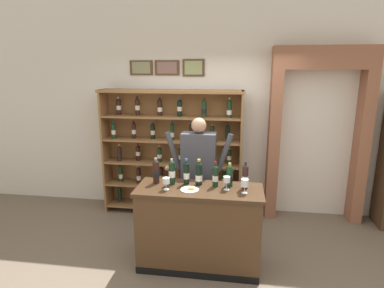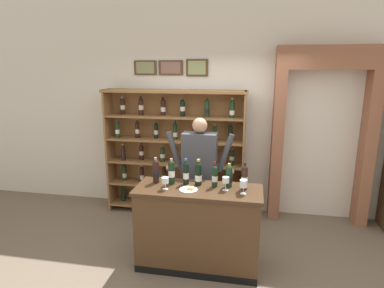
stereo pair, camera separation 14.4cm
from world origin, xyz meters
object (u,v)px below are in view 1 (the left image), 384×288
at_px(wine_glass_left, 227,180).
at_px(cheese_plate, 190,189).
at_px(shopkeeper, 199,166).
at_px(tasting_bottle_riserva, 229,175).
at_px(tasting_bottle_super_tuscan, 186,173).
at_px(wine_shelf, 172,149).
at_px(tasting_bottle_bianco, 199,173).
at_px(tasting_bottle_prosecco, 245,176).
at_px(wine_glass_spare, 245,183).
at_px(tasting_bottle_brunello, 156,171).
at_px(tasting_bottle_vin_santo, 215,176).
at_px(tasting_counter, 199,227).
at_px(tasting_bottle_rosso, 172,172).
at_px(wine_glass_right, 166,181).

height_order(wine_glass_left, cheese_plate, wine_glass_left).
distance_m(shopkeeper, tasting_bottle_riserva, 0.63).
xyz_separation_m(tasting_bottle_super_tuscan, tasting_bottle_riserva, (0.50, 0.00, -0.01)).
relative_size(wine_shelf, wine_glass_left, 14.28).
xyz_separation_m(tasting_bottle_bianco, tasting_bottle_prosecco, (0.53, -0.04, 0.01)).
xyz_separation_m(wine_glass_spare, wine_glass_left, (-0.20, 0.07, -0.00)).
height_order(wine_glass_spare, cheese_plate, wine_glass_spare).
distance_m(wine_shelf, tasting_bottle_brunello, 1.30).
bearing_deg(wine_glass_left, tasting_bottle_brunello, 173.23).
bearing_deg(tasting_bottle_vin_santo, tasting_counter, -153.29).
relative_size(tasting_bottle_brunello, tasting_bottle_rosso, 1.01).
bearing_deg(tasting_bottle_rosso, tasting_bottle_brunello, 179.19).
relative_size(tasting_bottle_vin_santo, tasting_bottle_prosecco, 0.95).
height_order(tasting_counter, tasting_bottle_super_tuscan, tasting_bottle_super_tuscan).
relative_size(shopkeeper, tasting_bottle_super_tuscan, 5.50).
relative_size(tasting_bottle_brunello, wine_glass_spare, 1.94).
distance_m(tasting_counter, tasting_bottle_prosecco, 0.81).
height_order(tasting_bottle_vin_santo, wine_glass_right, tasting_bottle_vin_santo).
xyz_separation_m(shopkeeper, tasting_bottle_vin_santo, (0.26, -0.50, 0.06)).
distance_m(tasting_bottle_brunello, tasting_bottle_bianco, 0.50).
height_order(wine_shelf, tasting_bottle_brunello, wine_shelf).
relative_size(tasting_bottle_super_tuscan, wine_glass_right, 2.17).
xyz_separation_m(tasting_bottle_vin_santo, cheese_plate, (-0.27, -0.16, -0.12)).
xyz_separation_m(wine_shelf, shopkeeper, (0.52, -0.80, -0.00)).
bearing_deg(tasting_bottle_prosecco, wine_glass_spare, -92.15).
bearing_deg(tasting_bottle_prosecco, wine_glass_left, -159.66).
bearing_deg(shopkeeper, tasting_bottle_prosecco, -41.35).
xyz_separation_m(tasting_counter, wine_glass_spare, (0.50, -0.07, 0.60)).
height_order(tasting_bottle_rosso, tasting_bottle_super_tuscan, same).
bearing_deg(tasting_bottle_bianco, tasting_bottle_vin_santo, -8.03).
bearing_deg(wine_glass_right, wine_glass_spare, 1.69).
height_order(tasting_bottle_rosso, tasting_bottle_vin_santo, tasting_bottle_rosso).
bearing_deg(wine_glass_spare, tasting_bottle_bianco, 160.41).
distance_m(tasting_bottle_super_tuscan, tasting_bottle_vin_santo, 0.34).
bearing_deg(tasting_bottle_bianco, wine_glass_left, -19.93).
height_order(shopkeeper, tasting_bottle_vin_santo, shopkeeper).
relative_size(wine_shelf, tasting_bottle_brunello, 7.16).
relative_size(shopkeeper, tasting_bottle_riserva, 6.06).
bearing_deg(wine_glass_spare, tasting_bottle_rosso, 168.93).
distance_m(wine_shelf, tasting_counter, 1.62).
height_order(wine_glass_right, cheese_plate, wine_glass_right).
xyz_separation_m(tasting_bottle_super_tuscan, tasting_bottle_prosecco, (0.68, -0.05, 0.00)).
bearing_deg(wine_shelf, tasting_bottle_prosecco, -49.81).
bearing_deg(tasting_counter, tasting_bottle_prosecco, 8.06).
bearing_deg(tasting_bottle_vin_santo, tasting_bottle_super_tuscan, 174.82).
bearing_deg(wine_glass_right, wine_shelf, 99.44).
height_order(tasting_bottle_bianco, tasting_bottle_riserva, tasting_bottle_bianco).
distance_m(tasting_counter, tasting_bottle_bianco, 0.63).
relative_size(tasting_bottle_rosso, wine_glass_left, 1.98).
xyz_separation_m(tasting_bottle_bianco, cheese_plate, (-0.08, -0.19, -0.13)).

